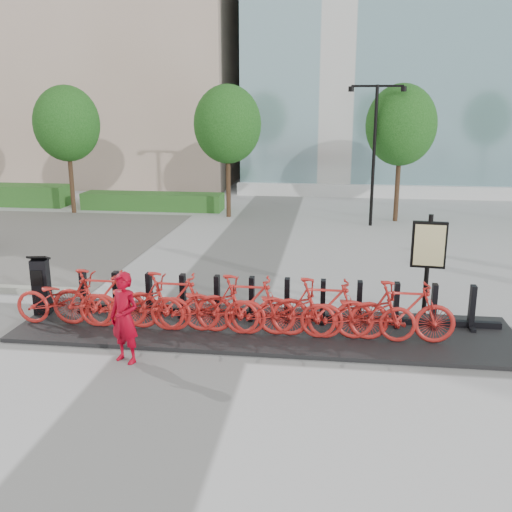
# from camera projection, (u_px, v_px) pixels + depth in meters

# --- Properties ---
(ground) EXTENTS (120.00, 120.00, 0.00)m
(ground) POSITION_uv_depth(u_px,v_px,m) (195.00, 334.00, 11.04)
(ground) COLOR #AFAFAF
(hedge_b) EXTENTS (6.00, 1.20, 0.70)m
(hedge_b) POSITION_uv_depth(u_px,v_px,m) (153.00, 201.00, 24.25)
(hedge_b) COLOR #1D501B
(hedge_b) RESTS_ON ground
(tree_0) EXTENTS (2.60, 2.60, 5.10)m
(tree_0) POSITION_uv_depth(u_px,v_px,m) (67.00, 124.00, 22.66)
(tree_0) COLOR #4E321F
(tree_0) RESTS_ON ground
(tree_1) EXTENTS (2.60, 2.60, 5.10)m
(tree_1) POSITION_uv_depth(u_px,v_px,m) (228.00, 124.00, 21.82)
(tree_1) COLOR #4E321F
(tree_1) RESTS_ON ground
(tree_2) EXTENTS (2.60, 2.60, 5.10)m
(tree_2) POSITION_uv_depth(u_px,v_px,m) (401.00, 125.00, 20.99)
(tree_2) COLOR #4E321F
(tree_2) RESTS_ON ground
(streetlamp) EXTENTS (2.00, 0.20, 5.00)m
(streetlamp) POSITION_uv_depth(u_px,v_px,m) (375.00, 139.00, 20.28)
(streetlamp) COLOR black
(streetlamp) RESTS_ON ground
(dock_pad) EXTENTS (9.60, 2.40, 0.08)m
(dock_pad) POSITION_uv_depth(u_px,v_px,m) (263.00, 329.00, 11.16)
(dock_pad) COLOR black
(dock_pad) RESTS_ON ground
(dock_rail_posts) EXTENTS (8.02, 0.50, 0.85)m
(dock_rail_posts) POSITION_uv_depth(u_px,v_px,m) (269.00, 299.00, 11.48)
(dock_rail_posts) COLOR black
(dock_rail_posts) RESTS_ON dock_pad
(bike_0) EXTENTS (1.98, 0.69, 1.04)m
(bike_0) POSITION_uv_depth(u_px,v_px,m) (64.00, 299.00, 11.18)
(bike_0) COLOR #AE1E1A
(bike_0) RESTS_ON dock_pad
(bike_1) EXTENTS (1.92, 0.54, 1.15)m
(bike_1) POSITION_uv_depth(u_px,v_px,m) (99.00, 298.00, 11.07)
(bike_1) COLOR #AE1E1A
(bike_1) RESTS_ON dock_pad
(bike_2) EXTENTS (1.98, 0.69, 1.04)m
(bike_2) POSITION_uv_depth(u_px,v_px,m) (135.00, 303.00, 10.99)
(bike_2) COLOR #AE1E1A
(bike_2) RESTS_ON dock_pad
(bike_3) EXTENTS (1.92, 0.54, 1.15)m
(bike_3) POSITION_uv_depth(u_px,v_px,m) (171.00, 301.00, 10.89)
(bike_3) COLOR #AE1E1A
(bike_3) RESTS_ON dock_pad
(bike_4) EXTENTS (1.98, 0.69, 1.04)m
(bike_4) POSITION_uv_depth(u_px,v_px,m) (208.00, 306.00, 10.81)
(bike_4) COLOR #AE1E1A
(bike_4) RESTS_ON dock_pad
(bike_5) EXTENTS (1.92, 0.54, 1.15)m
(bike_5) POSITION_uv_depth(u_px,v_px,m) (245.00, 305.00, 10.70)
(bike_5) COLOR #AE1E1A
(bike_5) RESTS_ON dock_pad
(bike_6) EXTENTS (1.98, 0.69, 1.04)m
(bike_6) POSITION_uv_depth(u_px,v_px,m) (283.00, 309.00, 10.62)
(bike_6) COLOR #AE1E1A
(bike_6) RESTS_ON dock_pad
(bike_7) EXTENTS (1.92, 0.54, 1.15)m
(bike_7) POSITION_uv_depth(u_px,v_px,m) (322.00, 308.00, 10.52)
(bike_7) COLOR #AE1E1A
(bike_7) RESTS_ON dock_pad
(bike_8) EXTENTS (1.98, 0.69, 1.04)m
(bike_8) POSITION_uv_depth(u_px,v_px,m) (361.00, 313.00, 10.44)
(bike_8) COLOR #AE1E1A
(bike_8) RESTS_ON dock_pad
(bike_9) EXTENTS (1.92, 0.54, 1.15)m
(bike_9) POSITION_uv_depth(u_px,v_px,m) (402.00, 312.00, 10.33)
(bike_9) COLOR #AE1E1A
(bike_9) RESTS_ON dock_pad
(kiosk) EXTENTS (0.44, 0.39, 1.27)m
(kiosk) POSITION_uv_depth(u_px,v_px,m) (41.00, 285.00, 11.75)
(kiosk) COLOR black
(kiosk) RESTS_ON dock_pad
(worker_red) EXTENTS (0.68, 0.58, 1.59)m
(worker_red) POSITION_uv_depth(u_px,v_px,m) (124.00, 318.00, 9.65)
(worker_red) COLOR #990114
(worker_red) RESTS_ON ground
(map_sign) EXTENTS (0.71, 0.18, 2.14)m
(map_sign) POSITION_uv_depth(u_px,v_px,m) (429.00, 249.00, 11.72)
(map_sign) COLOR black
(map_sign) RESTS_ON ground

